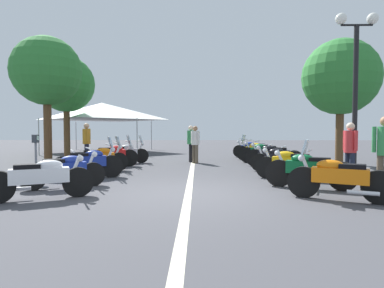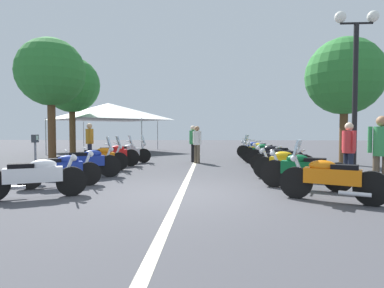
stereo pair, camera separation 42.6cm
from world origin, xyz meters
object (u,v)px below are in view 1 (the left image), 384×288
(motorcycle_right_row_5, at_px, (264,153))
(bystander_4, at_px, (195,142))
(motorcycle_left_row_0, at_px, (41,178))
(motorcycle_left_row_4, at_px, (112,155))
(motorcycle_left_row_3, at_px, (99,158))
(motorcycle_right_row_6, at_px, (258,150))
(roadside_tree_2, at_px, (66,85))
(street_lamp_twin_globe, at_px, (356,66))
(parking_meter, at_px, (36,149))
(traffic_cone_0, at_px, (86,159))
(roadside_tree_1, at_px, (47,72))
(motorcycle_right_row_2, at_px, (291,164))
(motorcycle_right_row_1, at_px, (309,169))
(event_tent, at_px, (102,111))
(bystander_0, at_px, (87,140))
(motorcycle_left_row_2, at_px, (89,162))
(motorcycle_left_row_5, at_px, (124,153))
(motorcycle_right_row_0, at_px, (338,177))
(roadside_tree_0, at_px, (341,77))
(motorcycle_left_row_1, at_px, (65,170))
(motorcycle_right_row_7, at_px, (252,149))
(motorcycle_right_row_4, at_px, (273,155))
(bystander_1, at_px, (191,141))
(bystander_2, at_px, (350,147))
(motorcycle_right_row_3, at_px, (281,159))

(motorcycle_right_row_5, relative_size, bystander_4, 1.24)
(motorcycle_left_row_0, xyz_separation_m, motorcycle_left_row_4, (5.82, 0.11, 0.02))
(motorcycle_left_row_3, distance_m, motorcycle_right_row_6, 7.48)
(roadside_tree_2, bearing_deg, street_lamp_twin_globe, -122.89)
(motorcycle_right_row_5, distance_m, parking_meter, 8.80)
(traffic_cone_0, relative_size, roadside_tree_1, 0.12)
(motorcycle_left_row_0, height_order, motorcycle_right_row_2, motorcycle_right_row_2)
(motorcycle_right_row_1, height_order, event_tent, event_tent)
(bystander_0, bearing_deg, motorcycle_left_row_2, 76.97)
(motorcycle_left_row_5, relative_size, motorcycle_right_row_0, 1.10)
(motorcycle_right_row_0, distance_m, traffic_cone_0, 9.36)
(roadside_tree_0, bearing_deg, motorcycle_right_row_2, 143.49)
(motorcycle_left_row_1, xyz_separation_m, motorcycle_right_row_7, (8.85, -6.04, 0.01))
(motorcycle_right_row_4, height_order, bystander_1, bystander_1)
(motorcycle_left_row_1, relative_size, motorcycle_left_row_5, 0.87)
(motorcycle_left_row_5, bearing_deg, motorcycle_right_row_7, 5.87)
(bystander_4, relative_size, roadside_tree_1, 0.30)
(parking_meter, bearing_deg, motorcycle_left_row_0, -59.11)
(motorcycle_left_row_2, distance_m, motorcycle_right_row_5, 7.45)
(motorcycle_left_row_1, bearing_deg, roadside_tree_0, 4.39)
(bystander_2, bearing_deg, motorcycle_left_row_1, -5.19)
(parking_meter, xyz_separation_m, bystander_2, (0.06, -8.59, 0.05))
(motorcycle_right_row_5, bearing_deg, motorcycle_right_row_4, 119.24)
(motorcycle_right_row_1, bearing_deg, roadside_tree_1, -7.94)
(street_lamp_twin_globe, relative_size, event_tent, 0.77)
(motorcycle_right_row_0, distance_m, roadside_tree_0, 8.48)
(bystander_0, xyz_separation_m, event_tent, (7.52, 1.57, 1.65))
(motorcycle_left_row_2, relative_size, motorcycle_left_row_3, 1.02)
(motorcycle_left_row_5, distance_m, motorcycle_right_row_3, 6.55)
(bystander_2, bearing_deg, motorcycle_right_row_5, -88.30)
(motorcycle_left_row_4, height_order, motorcycle_right_row_4, motorcycle_left_row_4)
(motorcycle_right_row_5, height_order, traffic_cone_0, motorcycle_right_row_5)
(motorcycle_left_row_5, relative_size, roadside_tree_0, 0.40)
(motorcycle_left_row_3, bearing_deg, motorcycle_left_row_0, -114.46)
(motorcycle_right_row_6, bearing_deg, motorcycle_right_row_2, 116.42)
(motorcycle_right_row_1, height_order, parking_meter, parking_meter)
(motorcycle_left_row_5, relative_size, bystander_2, 1.27)
(roadside_tree_2, bearing_deg, bystander_4, -114.55)
(roadside_tree_2, height_order, event_tent, roadside_tree_2)
(roadside_tree_0, bearing_deg, motorcycle_right_row_1, 150.80)
(bystander_1, distance_m, roadside_tree_1, 6.64)
(motorcycle_right_row_0, bearing_deg, bystander_0, -15.96)
(motorcycle_right_row_3, xyz_separation_m, motorcycle_right_row_7, (5.81, -0.01, 0.01))
(motorcycle_right_row_7, bearing_deg, motorcycle_right_row_3, 115.35)
(motorcycle_right_row_6, relative_size, bystander_0, 1.18)
(bystander_1, bearing_deg, motorcycle_right_row_1, -74.80)
(motorcycle_left_row_5, xyz_separation_m, motorcycle_right_row_5, (0.14, -5.93, 0.01))
(motorcycle_left_row_3, height_order, motorcycle_right_row_5, motorcycle_left_row_3)
(motorcycle_left_row_2, bearing_deg, motorcycle_right_row_2, -25.19)
(motorcycle_right_row_2, bearing_deg, motorcycle_left_row_5, -14.39)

